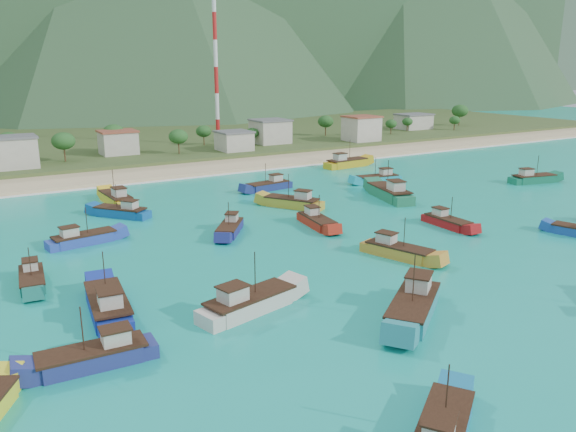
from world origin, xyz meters
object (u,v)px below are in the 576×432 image
boat_5 (95,358)px  boat_18 (230,229)px  boat_1 (121,213)px  boat_28 (293,203)px  boat_9 (269,186)px  boat_17 (116,199)px  boat_8 (83,240)px  boat_25 (108,307)px  radio_tower (216,67)px  boat_32 (533,179)px  boat_0 (447,223)px  boat_27 (317,222)px  boat_3 (32,280)px  boat_12 (347,163)px  boat_7 (249,304)px  boat_16 (414,308)px  boat_11 (390,194)px  boat_21 (378,179)px  boat_23 (398,252)px

boat_5 → boat_18: 41.20m
boat_1 → boat_28: size_ratio=0.88×
boat_9 → boat_17: bearing=75.5°
boat_8 → boat_25: (-2.82, -26.69, 0.22)m
boat_28 → boat_5: bearing=-171.0°
radio_tower → boat_32: radio_tower is taller
boat_0 → boat_1: 55.59m
boat_0 → boat_27: 21.40m
boat_3 → boat_9: size_ratio=0.86×
boat_12 → boat_17: bearing=-85.6°
boat_1 → boat_12: bearing=-21.5°
boat_27 → boat_7: bearing=51.7°
boat_12 → boat_7: bearing=-47.8°
boat_9 → boat_28: 16.14m
boat_25 → boat_16: bearing=-25.5°
boat_3 → boat_11: boat_11 is taller
boat_7 → boat_21: bearing=115.7°
boat_12 → boat_16: bearing=-36.7°
boat_17 → boat_1: bearing=-102.7°
boat_16 → boat_23: bearing=-73.2°
boat_16 → radio_tower: bearing=-51.2°
radio_tower → boat_12: (15.68, -46.02, -24.24)m
boat_3 → boat_7: 27.67m
boat_23 → boat_3: bearing=-36.9°
boat_16 → boat_21: 70.30m
boat_9 → boat_11: (16.50, -19.63, 0.33)m
boat_5 → boat_8: (6.41, 36.61, -0.04)m
boat_1 → boat_25: (-11.86, -39.53, 0.19)m
boat_9 → boat_23: 47.50m
boat_11 → boat_16: bearing=-114.2°
boat_7 → boat_21: (56.38, 46.44, -0.13)m
boat_11 → boat_32: bearing=7.4°
boat_11 → boat_18: (-37.24, -5.17, -0.44)m
boat_5 → boat_32: bearing=-70.2°
boat_18 → boat_25: boat_25 is taller
boat_9 → boat_18: 32.33m
radio_tower → boat_27: bearing=-103.9°
boat_8 → boat_23: bearing=43.4°
boat_8 → boat_9: size_ratio=0.97×
boat_9 → boat_23: (-5.77, -47.15, 0.00)m
boat_18 → boat_21: 49.29m
boat_5 → boat_28: boat_28 is taller
boat_1 → boat_32: size_ratio=0.86×
boat_16 → boat_18: bearing=-31.0°
boat_28 → boat_12: bearing=7.9°
boat_17 → boat_25: 51.46m
boat_0 → boat_3: bearing=-5.4°
boat_0 → boat_17: size_ratio=0.79×
boat_0 → boat_11: bearing=-102.7°
boat_5 → boat_32: 107.70m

